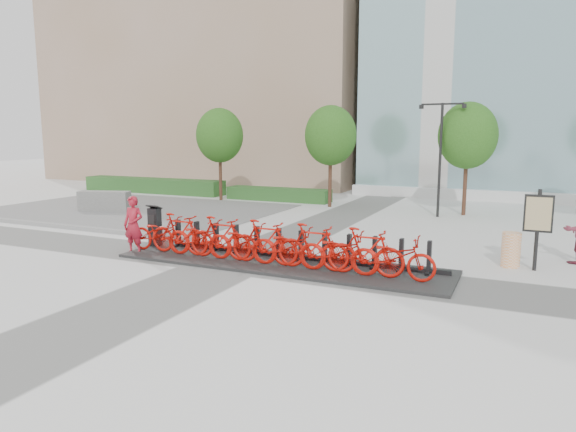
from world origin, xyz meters
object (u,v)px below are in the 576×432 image
at_px(worker_red, 133,225).
at_px(jersey_barrier, 104,201).
at_px(kiosk, 155,226).
at_px(bike_0, 160,234).
at_px(construction_barrel, 511,250).
at_px(map_sign, 538,217).

distance_m(worker_red, jersey_barrier, 9.96).
height_order(worker_red, jersey_barrier, worker_red).
bearing_deg(jersey_barrier, kiosk, -54.09).
bearing_deg(worker_red, kiosk, 79.62).
height_order(bike_0, worker_red, worker_red).
distance_m(worker_red, construction_barrel, 11.04).
bearing_deg(kiosk, construction_barrel, 9.84).
bearing_deg(map_sign, jersey_barrier, 169.19).
distance_m(worker_red, map_sign, 11.60).
height_order(construction_barrel, map_sign, map_sign).
distance_m(bike_0, kiosk, 0.96).
relative_size(bike_0, kiosk, 1.57).
height_order(bike_0, map_sign, map_sign).
height_order(jersey_barrier, map_sign, map_sign).
bearing_deg(construction_barrel, jersey_barrier, 169.38).
bearing_deg(kiosk, jersey_barrier, 141.88).
bearing_deg(construction_barrel, map_sign, -12.80).
relative_size(worker_red, jersey_barrier, 0.73).
xyz_separation_m(kiosk, jersey_barrier, (-7.60, 5.58, -0.25)).
bearing_deg(jersey_barrier, map_sign, -28.50).
bearing_deg(worker_red, jersey_barrier, 132.53).
xyz_separation_m(kiosk, construction_barrel, (10.53, 2.18, -0.24)).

